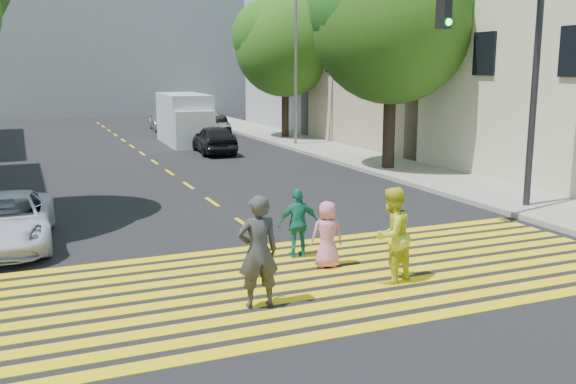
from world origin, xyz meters
TOP-DOWN VIEW (x-y plane):
  - ground at (0.00, 0.00)m, footprint 120.00×120.00m
  - sidewalk_right at (8.50, 15.00)m, footprint 3.00×60.00m
  - crosswalk at (0.00, 1.28)m, footprint 13.40×5.30m
  - lane_line at (0.00, 22.50)m, footprint 0.12×34.40m
  - building_right_tan at (15.00, 19.00)m, footprint 10.00×10.00m
  - building_right_grey at (15.00, 30.00)m, footprint 10.00×10.00m
  - backdrop_block at (0.00, 48.00)m, footprint 30.00×8.00m
  - tree_right_near at (8.13, 12.05)m, footprint 8.16×7.90m
  - tree_right_far at (8.69, 24.07)m, footprint 7.35×7.08m
  - pedestrian_man at (-1.66, 0.33)m, footprint 0.74×0.51m
  - pedestrian_woman at (1.11, 0.57)m, footprint 1.09×0.97m
  - pedestrian_child at (0.39, 1.85)m, footprint 0.74×0.54m
  - pedestrian_extra at (0.12, 2.72)m, footprint 0.93×0.48m
  - white_sedan at (-5.69, 6.09)m, footprint 2.28×4.43m
  - dark_car_near at (3.20, 19.74)m, footprint 1.91×4.11m
  - silver_car at (3.43, 31.93)m, footprint 2.13×4.55m
  - dark_car_parked at (5.38, 27.14)m, footprint 1.72×3.89m
  - white_van at (2.84, 23.97)m, footprint 2.33×5.66m
  - traffic_signal at (6.91, 4.17)m, footprint 4.21×1.38m
  - street_lamp at (7.62, 20.70)m, footprint 1.87×0.34m

SIDE VIEW (x-z plane):
  - ground at x=0.00m, z-range 0.00..0.00m
  - lane_line at x=0.00m, z-range 0.00..0.01m
  - crosswalk at x=0.00m, z-range 0.00..0.01m
  - sidewalk_right at x=8.50m, z-range 0.00..0.15m
  - white_sedan at x=-5.69m, z-range 0.00..1.19m
  - dark_car_parked at x=5.38m, z-range 0.00..1.24m
  - silver_car at x=3.43m, z-range 0.00..1.28m
  - dark_car_near at x=3.20m, z-range 0.00..1.36m
  - pedestrian_child at x=0.39m, z-range 0.00..1.39m
  - pedestrian_extra at x=0.12m, z-range 0.00..1.51m
  - pedestrian_woman at x=1.11m, z-range 0.00..1.85m
  - pedestrian_man at x=-1.66m, z-range 0.00..1.96m
  - white_van at x=2.84m, z-range -0.07..2.57m
  - traffic_signal at x=6.91m, z-range 0.93..7.26m
  - street_lamp at x=7.62m, z-range 0.61..8.85m
  - building_right_tan at x=15.00m, z-range 0.00..10.00m
  - building_right_grey at x=15.00m, z-range 0.00..10.00m
  - tree_right_far at x=8.69m, z-range 1.42..9.53m
  - tree_right_near at x=8.13m, z-range 1.56..10.38m
  - backdrop_block at x=0.00m, z-range 0.00..12.00m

